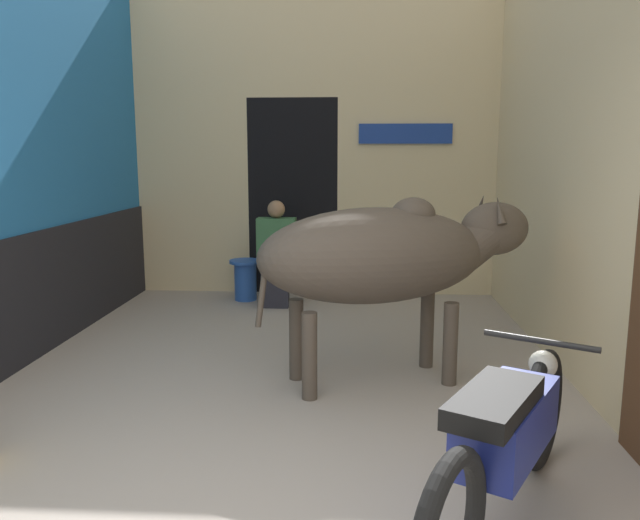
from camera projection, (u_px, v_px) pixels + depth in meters
name	position (u px, v px, depth m)	size (l,w,h in m)	color
wall_left_shopfront	(4.00, 137.00, 4.89)	(0.25, 5.39, 3.79)	#236BAD
wall_back_with_doorway	(308.00, 160.00, 7.71)	(4.32, 0.93, 3.79)	beige
wall_right_with_door	(592.00, 131.00, 4.56)	(0.22, 5.39, 3.79)	beige
cow	(387.00, 254.00, 4.59)	(2.19, 1.26, 1.40)	#4C4238
motorcycle_near	(506.00, 438.00, 2.81)	(1.06, 1.80, 0.77)	black
shopkeeper_seated	(276.00, 251.00, 7.00)	(0.43, 0.33, 1.18)	#282833
plastic_stool	(245.00, 279.00, 7.30)	(0.37, 0.37, 0.47)	#2856B2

